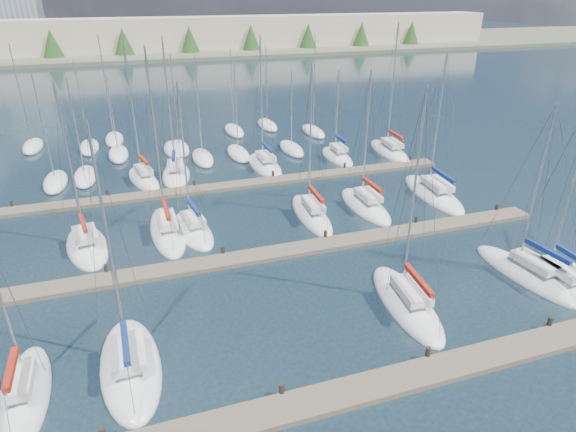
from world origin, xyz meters
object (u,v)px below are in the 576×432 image
object	(u,v)px
sailboat_k	(311,214)
sailboat_c	(131,366)
sailboat_o	(176,174)
sailboat_i	(167,230)
sailboat_q	(337,157)
sailboat_a	(26,394)
sailboat_m	(433,194)
sailboat_n	(144,179)
sailboat_h	(87,246)
sailboat_g	(556,281)
sailboat_r	(390,151)
sailboat_j	(193,230)
sailboat_d	(406,302)
sailboat_l	(365,206)
sailboat_p	(265,165)
sailboat_f	(526,274)

from	to	relation	value
sailboat_k	sailboat_c	bearing A→B (deg)	-134.14
sailboat_o	sailboat_i	size ratio (longest dim) A/B	0.97
sailboat_q	sailboat_a	xyz separation A→B (m)	(-28.48, -28.14, 0.01)
sailboat_m	sailboat_q	bearing A→B (deg)	113.09
sailboat_i	sailboat_c	bearing A→B (deg)	-103.73
sailboat_i	sailboat_n	distance (m)	12.45
sailboat_m	sailboat_h	distance (m)	30.52
sailboat_g	sailboat_n	size ratio (longest dim) A/B	0.99
sailboat_r	sailboat_m	bearing A→B (deg)	-96.39
sailboat_k	sailboat_r	distance (m)	20.21
sailboat_j	sailboat_a	bearing A→B (deg)	-132.13
sailboat_r	sailboat_j	bearing A→B (deg)	-147.48
sailboat_q	sailboat_g	bearing A→B (deg)	-81.91
sailboat_m	sailboat_d	xyz separation A→B (m)	(-11.53, -14.48, 0.01)
sailboat_l	sailboat_r	bearing A→B (deg)	53.68
sailboat_c	sailboat_h	bearing A→B (deg)	98.50
sailboat_p	sailboat_n	world-z (taller)	sailboat_p
sailboat_o	sailboat_a	world-z (taller)	sailboat_o
sailboat_n	sailboat_q	bearing A→B (deg)	-11.38
sailboat_n	sailboat_c	bearing A→B (deg)	-107.18
sailboat_p	sailboat_r	xyz separation A→B (m)	(15.38, 0.06, 0.00)
sailboat_m	sailboat_o	xyz separation A→B (m)	(-22.41, 12.82, 0.02)
sailboat_a	sailboat_n	size ratio (longest dim) A/B	0.76
sailboat_a	sailboat_r	distance (m)	44.93
sailboat_j	sailboat_m	size ratio (longest dim) A/B	0.92
sailboat_m	sailboat_o	size ratio (longest dim) A/B	0.94
sailboat_k	sailboat_g	bearing A→B (deg)	-48.52
sailboat_i	sailboat_r	distance (m)	29.88
sailboat_f	sailboat_k	bearing A→B (deg)	122.01
sailboat_l	sailboat_k	size ratio (longest dim) A/B	0.95
sailboat_k	sailboat_r	world-z (taller)	sailboat_r
sailboat_o	sailboat_m	bearing A→B (deg)	-22.37
sailboat_o	sailboat_n	size ratio (longest dim) A/B	1.04
sailboat_o	sailboat_f	bearing A→B (deg)	-45.64
sailboat_l	sailboat_h	size ratio (longest dim) A/B	0.98
sailboat_f	sailboat_a	world-z (taller)	sailboat_f
sailboat_j	sailboat_a	size ratio (longest dim) A/B	1.19
sailboat_p	sailboat_c	xyz separation A→B (m)	(-14.98, -27.53, -0.00)
sailboat_q	sailboat_h	xyz separation A→B (m)	(-26.34, -13.54, 0.00)
sailboat_i	sailboat_r	bearing A→B (deg)	23.93
sailboat_g	sailboat_c	world-z (taller)	sailboat_g
sailboat_m	sailboat_h	world-z (taller)	sailboat_m
sailboat_o	sailboat_i	distance (m)	12.94
sailboat_j	sailboat_h	world-z (taller)	sailboat_h
sailboat_h	sailboat_o	distance (m)	15.70
sailboat_q	sailboat_i	bearing A→B (deg)	-146.21
sailboat_a	sailboat_l	bearing A→B (deg)	28.89
sailboat_l	sailboat_p	bearing A→B (deg)	113.15
sailboat_m	sailboat_r	bearing A→B (deg)	84.02
sailboat_i	sailboat_c	xyz separation A→B (m)	(-3.32, -14.91, -0.01)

